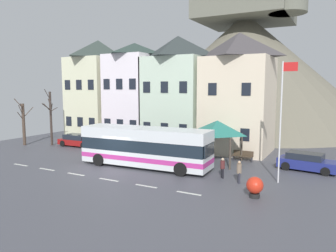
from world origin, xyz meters
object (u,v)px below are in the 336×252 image
(parked_car_00, at_px, (78,140))
(parked_car_02, at_px, (307,162))
(townhouse_00, at_px, (99,90))
(bare_tree_00, at_px, (51,117))
(hilltop_castle, at_px, (245,67))
(parked_car_01, at_px, (127,144))
(pedestrian_02, at_px, (239,171))
(townhouse_01, at_px, (135,93))
(bus_shelter, at_px, (217,128))
(pedestrian_00, at_px, (223,167))
(public_bench, at_px, (243,155))
(townhouse_02, at_px, (178,92))
(flagpole, at_px, (282,114))
(pedestrian_01, at_px, (203,157))
(bare_tree_01, at_px, (24,123))
(townhouse_03, at_px, (238,93))
(harbour_buoy, at_px, (255,186))
(transit_bus, at_px, (145,147))

(parked_car_00, relative_size, parked_car_02, 0.98)
(townhouse_00, relative_size, bare_tree_00, 1.95)
(hilltop_castle, relative_size, parked_car_01, 9.11)
(townhouse_00, height_order, pedestrian_02, townhouse_00)
(townhouse_01, bearing_deg, parked_car_01, -65.80)
(hilltop_castle, height_order, parked_car_00, hilltop_castle)
(bus_shelter, bearing_deg, parked_car_01, 175.25)
(parked_car_00, xyz_separation_m, parked_car_01, (6.06, 0.53, 0.08))
(pedestrian_00, xyz_separation_m, public_bench, (-0.17, 5.88, -0.34))
(townhouse_00, distance_m, parked_car_00, 7.93)
(townhouse_02, bearing_deg, public_bench, -24.49)
(parked_car_02, relative_size, flagpole, 0.56)
(parked_car_02, xyz_separation_m, pedestrian_01, (-7.18, -3.10, 0.22))
(parked_car_01, distance_m, public_bench, 11.47)
(townhouse_00, relative_size, parked_car_01, 2.68)
(bus_shelter, xyz_separation_m, public_bench, (1.75, 1.69, -2.48))
(townhouse_00, distance_m, bare_tree_01, 9.54)
(bus_shelter, xyz_separation_m, pedestrian_00, (1.92, -4.19, -2.15))
(townhouse_01, xyz_separation_m, hilltop_castle, (6.59, 21.92, 3.93))
(townhouse_03, distance_m, bus_shelter, 6.01)
(parked_car_01, relative_size, flagpole, 0.56)
(parked_car_00, relative_size, harbour_buoy, 3.53)
(pedestrian_00, bearing_deg, townhouse_01, 145.01)
(townhouse_01, relative_size, flagpole, 1.41)
(townhouse_00, xyz_separation_m, townhouse_03, (17.53, -0.57, -0.26))
(transit_bus, relative_size, pedestrian_01, 6.98)
(townhouse_01, relative_size, pedestrian_02, 7.46)
(bus_shelter, distance_m, harbour_buoy, 8.96)
(pedestrian_02, distance_m, harbour_buoy, 2.85)
(parked_car_02, distance_m, bare_tree_01, 28.47)
(parked_car_01, distance_m, parked_car_02, 16.59)
(pedestrian_01, height_order, bare_tree_00, bare_tree_00)
(hilltop_castle, height_order, transit_bus, hilltop_castle)
(townhouse_03, relative_size, hilltop_castle, 0.28)
(transit_bus, bearing_deg, flagpole, 0.42)
(parked_car_01, xyz_separation_m, public_bench, (11.44, 0.89, -0.23))
(pedestrian_02, distance_m, bare_tree_01, 24.85)
(harbour_buoy, bearing_deg, townhouse_03, 110.54)
(parked_car_01, distance_m, bare_tree_01, 12.13)
(townhouse_00, xyz_separation_m, bus_shelter, (17.38, -5.92, -3.00))
(pedestrian_01, bearing_deg, parked_car_00, 170.55)
(parked_car_00, bearing_deg, parked_car_02, -0.95)
(flagpole, bearing_deg, townhouse_02, 143.35)
(transit_bus, height_order, bare_tree_00, bare_tree_00)
(bus_shelter, distance_m, bare_tree_01, 21.48)
(transit_bus, bearing_deg, parked_car_01, 133.98)
(transit_bus, distance_m, pedestrian_01, 4.62)
(townhouse_03, bearing_deg, parked_car_00, -162.28)
(townhouse_02, distance_m, public_bench, 10.34)
(pedestrian_00, height_order, pedestrian_01, pedestrian_01)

